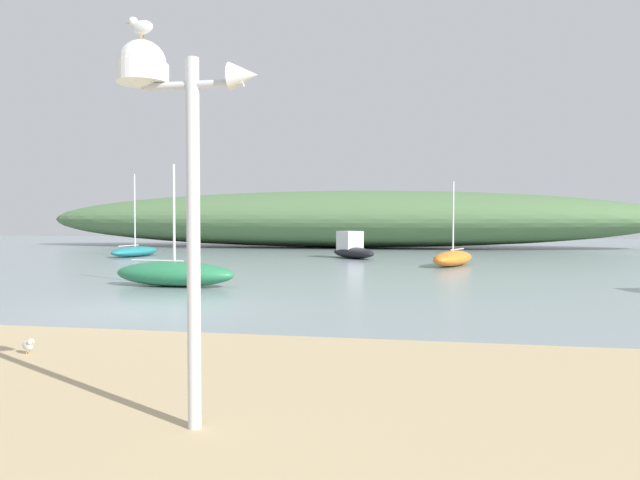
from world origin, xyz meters
TOP-DOWN VIEW (x-y plane):
  - ground_plane at (0.00, 0.00)m, footprint 120.00×120.00m
  - distant_hill at (-0.57, 32.86)m, footprint 49.58×10.34m
  - mast_structure at (4.11, -7.71)m, footprint 1.30×0.46m
  - seagull_on_radar at (3.88, -7.71)m, footprint 0.30×0.14m
  - sailboat_west_reach at (-10.39, 18.51)m, footprint 1.88×4.18m
  - sailboat_far_left at (7.50, 14.58)m, footprint 2.56×4.04m
  - sailboat_centre_water at (-1.46, 4.49)m, footprint 4.13×1.65m
  - motorboat_near_shore at (2.23, 19.30)m, footprint 3.30×3.58m
  - seagull_near_waterline at (0.94, -5.43)m, footprint 0.31×0.21m

SIDE VIEW (x-z plane):
  - ground_plane at x=0.00m, z-range 0.00..0.00m
  - sailboat_west_reach at x=-10.39m, z-range -2.08..2.70m
  - seagull_near_waterline at x=0.94m, z-range 0.22..0.45m
  - sailboat_far_left at x=7.50m, z-range -1.56..2.29m
  - sailboat_centre_water at x=-1.46m, z-range -1.52..2.32m
  - motorboat_near_shore at x=2.23m, z-range -0.23..1.27m
  - distant_hill at x=-0.57m, z-range 0.00..4.44m
  - mast_structure at x=4.11m, z-range 1.26..4.72m
  - seagull_on_radar at x=3.88m, z-range 3.68..3.90m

